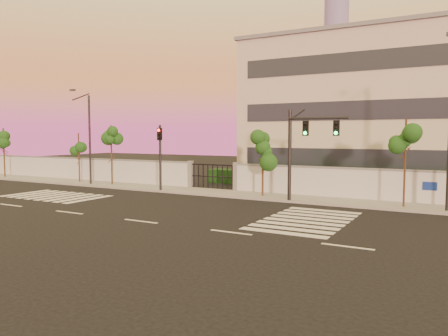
{
  "coord_description": "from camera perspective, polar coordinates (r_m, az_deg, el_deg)",
  "views": [
    {
      "loc": [
        13.79,
        -16.45,
        4.24
      ],
      "look_at": [
        1.32,
        6.0,
        2.27
      ],
      "focal_mm": 35.0,
      "sensor_mm": 36.0,
      "label": 1
    }
  ],
  "objects": [
    {
      "name": "street_tree_c",
      "position": [
        36.99,
        -14.47,
        3.39
      ],
      "size": [
        1.42,
        1.13,
        5.01
      ],
      "color": "#382314",
      "rests_on": "ground"
    },
    {
      "name": "road_markings",
      "position": [
        25.74,
        -8.13,
        -5.12
      ],
      "size": [
        57.0,
        7.62,
        0.02
      ],
      "color": "silver",
      "rests_on": "ground"
    },
    {
      "name": "sidewalk",
      "position": [
        30.56,
        1.93,
        -3.45
      ],
      "size": [
        60.0,
        3.0,
        0.15
      ],
      "primitive_type": "cube",
      "color": "gray",
      "rests_on": "ground"
    },
    {
      "name": "street_tree_d",
      "position": [
        29.22,
        5.15,
        2.27
      ],
      "size": [
        1.61,
        1.28,
        4.3
      ],
      "color": "#382314",
      "rests_on": "ground"
    },
    {
      "name": "traffic_signal_secondary",
      "position": [
        32.32,
        -8.36,
        2.38
      ],
      "size": [
        0.38,
        0.36,
        4.94
      ],
      "rotation": [
        0.0,
        0.0,
        0.19
      ],
      "color": "black",
      "rests_on": "ground"
    },
    {
      "name": "perimeter_wall",
      "position": [
        31.73,
        3.34,
        -1.35
      ],
      "size": [
        60.0,
        0.36,
        2.2
      ],
      "color": "silver",
      "rests_on": "ground"
    },
    {
      "name": "ground",
      "position": [
        21.88,
        -10.79,
        -6.86
      ],
      "size": [
        120.0,
        120.0,
        0.0
      ],
      "primitive_type": "plane",
      "color": "black",
      "rests_on": "ground"
    },
    {
      "name": "street_tree_a",
      "position": [
        47.48,
        -26.8,
        3.11
      ],
      "size": [
        1.61,
        1.28,
        4.85
      ],
      "color": "#382314",
      "rests_on": "ground"
    },
    {
      "name": "institutional_building",
      "position": [
        38.78,
        22.08,
        6.9
      ],
      "size": [
        24.4,
        12.4,
        12.25
      ],
      "color": "beige",
      "rests_on": "ground"
    },
    {
      "name": "hedge_row",
      "position": [
        33.82,
        6.98,
        -1.45
      ],
      "size": [
        41.0,
        4.25,
        1.8
      ],
      "color": "#0F3315",
      "rests_on": "ground"
    },
    {
      "name": "distant_skyscraper",
      "position": [
        312.13,
        14.4,
        14.91
      ],
      "size": [
        16.0,
        16.0,
        118.0
      ],
      "color": "slate",
      "rests_on": "ground"
    },
    {
      "name": "traffic_signal_main",
      "position": [
        27.14,
        10.02,
        3.08
      ],
      "size": [
        3.65,
        0.5,
        5.78
      ],
      "rotation": [
        0.0,
        0.0,
        0.1
      ],
      "color": "black",
      "rests_on": "ground"
    },
    {
      "name": "streetlight_west",
      "position": [
        37.83,
        -17.32,
        4.17
      ],
      "size": [
        0.47,
        1.88,
        7.82
      ],
      "color": "black",
      "rests_on": "ground"
    },
    {
      "name": "street_tree_b",
      "position": [
        39.81,
        -18.41,
        2.69
      ],
      "size": [
        1.34,
        1.07,
        4.37
      ],
      "color": "#382314",
      "rests_on": "ground"
    },
    {
      "name": "street_tree_e",
      "position": [
        26.62,
        22.67,
        3.06
      ],
      "size": [
        1.42,
        1.13,
        5.14
      ],
      "color": "#382314",
      "rests_on": "ground"
    }
  ]
}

